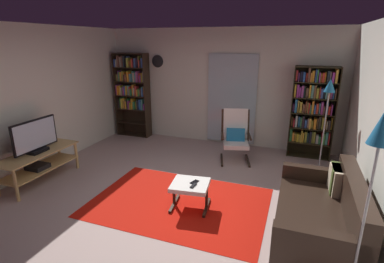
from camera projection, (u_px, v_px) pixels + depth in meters
The scene contains 17 objects.
ground_plane at pixel (167, 200), 4.45m from camera, with size 7.02×7.02×0.00m, color #B59A93.
wall_back at pixel (219, 87), 6.66m from camera, with size 5.60×0.06×2.60m, color silver.
wall_left at pixel (20, 103), 4.95m from camera, with size 0.06×6.00×2.60m, color silver.
glass_door_panel at pixel (232, 100), 6.57m from camera, with size 1.10×0.01×2.00m, color silver.
area_rug at pixel (179, 202), 4.37m from camera, with size 2.56×1.77×0.01m, color red.
tv_stand at pixel (39, 162), 4.94m from camera, with size 0.51×1.38×0.53m.
television at pixel (35, 137), 4.82m from camera, with size 0.20×0.85×0.56m.
bookshelf_near_tv at pixel (132, 89), 7.20m from camera, with size 0.85×0.30×2.04m.
bookshelf_near_sofa at pixel (313, 109), 5.84m from camera, with size 0.83×0.30×1.85m.
leather_sofa at pixel (322, 216), 3.51m from camera, with size 0.91×1.70×0.82m.
lounge_armchair at pixel (235, 134), 5.82m from camera, with size 0.72×0.78×1.02m.
ottoman at pixel (190, 187), 4.16m from camera, with size 0.58×0.55×0.38m.
tv_remote at pixel (193, 186), 4.06m from camera, with size 0.04×0.14×0.02m, color black.
cell_phone at pixel (194, 182), 4.17m from camera, with size 0.07×0.14×0.01m, color black.
floor_lamp_by_sofa at pixel (378, 150), 2.31m from camera, with size 0.22×0.22×1.82m.
floor_lamp_by_shelf at pixel (328, 100), 5.00m from camera, with size 0.22×0.22×1.70m.
wall_clock at pixel (158, 61), 6.93m from camera, with size 0.29×0.03×0.29m.
Camera 1 is at (1.72, -3.57, 2.31)m, focal length 27.39 mm.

